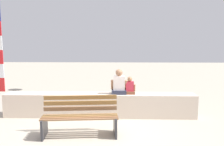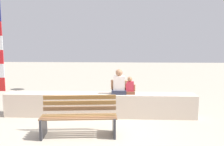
# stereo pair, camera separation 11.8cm
# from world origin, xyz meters

# --- Properties ---
(ground_plane) EXTENTS (40.00, 40.00, 0.00)m
(ground_plane) POSITION_xyz_m (0.00, 0.00, 0.00)
(ground_plane) COLOR #B1A693
(seawall_ledge) EXTENTS (5.47, 0.54, 0.67)m
(seawall_ledge) POSITION_xyz_m (0.00, 1.21, 0.33)
(seawall_ledge) COLOR beige
(seawall_ledge) RESTS_ON ground
(park_bench) EXTENTS (1.77, 0.77, 0.88)m
(park_bench) POSITION_xyz_m (-0.34, -0.18, 0.42)
(park_bench) COLOR brown
(park_bench) RESTS_ON ground
(person_adult) EXTENTS (0.47, 0.34, 0.71)m
(person_adult) POSITION_xyz_m (0.56, 1.21, 0.95)
(person_adult) COLOR #2E3145
(person_adult) RESTS_ON seawall_ledge
(person_child) EXTENTS (0.33, 0.24, 0.50)m
(person_child) POSITION_xyz_m (0.86, 1.21, 0.86)
(person_child) COLOR brown
(person_child) RESTS_ON seawall_ledge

